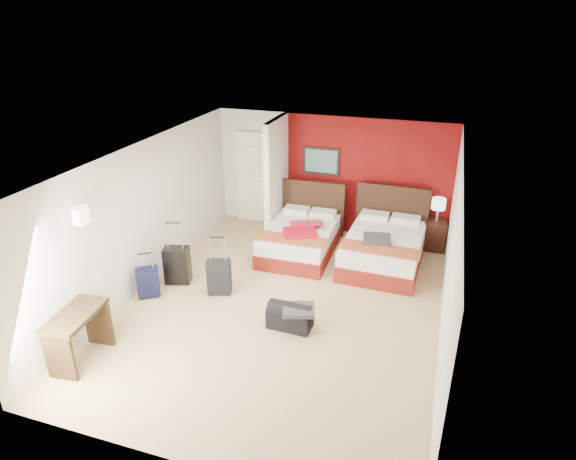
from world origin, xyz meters
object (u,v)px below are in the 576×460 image
at_px(suitcase_black, 177,266).
at_px(suitcase_navy, 148,284).
at_px(suitcase_charcoal, 219,278).
at_px(red_suitcase_open, 303,228).
at_px(desk, 80,337).
at_px(bed_left, 299,241).
at_px(table_lamp, 438,210).
at_px(nightstand, 434,235).
at_px(duffel_bag, 290,317).
at_px(bed_right, 383,250).

xyz_separation_m(suitcase_black, suitcase_navy, (-0.24, -0.57, -0.08)).
height_order(suitcase_charcoal, suitcase_navy, suitcase_charcoal).
distance_m(suitcase_black, suitcase_navy, 0.62).
relative_size(red_suitcase_open, suitcase_navy, 1.69).
bearing_deg(desk, bed_left, 59.03).
bearing_deg(bed_left, table_lamp, 21.72).
relative_size(table_lamp, desk, 0.53).
bearing_deg(nightstand, suitcase_navy, -145.45).
relative_size(bed_left, duffel_bag, 2.75).
bearing_deg(desk, nightstand, 43.29).
height_order(suitcase_charcoal, duffel_bag, suitcase_charcoal).
bearing_deg(nightstand, red_suitcase_open, -156.98).
bearing_deg(duffel_bag, nightstand, 62.95).
relative_size(bed_right, suitcase_navy, 3.94).
distance_m(table_lamp, duffel_bag, 4.03).
height_order(red_suitcase_open, suitcase_navy, red_suitcase_open).
bearing_deg(desk, red_suitcase_open, 57.30).
distance_m(bed_left, duffel_bag, 2.48).
bearing_deg(suitcase_charcoal, table_lamp, 22.30).
relative_size(suitcase_black, duffel_bag, 0.98).
distance_m(red_suitcase_open, duffel_bag, 2.40).
height_order(red_suitcase_open, suitcase_charcoal, red_suitcase_open).
bearing_deg(suitcase_navy, bed_left, 16.53).
relative_size(bed_right, suitcase_black, 3.02).
height_order(bed_right, duffel_bag, bed_right).
relative_size(red_suitcase_open, desk, 0.92).
bearing_deg(bed_left, duffel_bag, -77.42).
height_order(red_suitcase_open, duffel_bag, red_suitcase_open).
relative_size(red_suitcase_open, table_lamp, 1.75).
bearing_deg(suitcase_black, duffel_bag, -31.79).
height_order(bed_left, desk, desk).
relative_size(bed_left, suitcase_navy, 3.66).
distance_m(suitcase_navy, desk, 1.73).
bearing_deg(desk, suitcase_black, 79.48).
relative_size(suitcase_charcoal, desk, 0.63).
xyz_separation_m(nightstand, suitcase_navy, (-4.48, -3.37, -0.05)).
height_order(bed_right, desk, desk).
bearing_deg(nightstand, table_lamp, 0.00).
bearing_deg(table_lamp, suitcase_navy, -143.03).
height_order(table_lamp, duffel_bag, table_lamp).
bearing_deg(bed_left, desk, -116.23).
bearing_deg(desk, bed_right, 43.42).
bearing_deg(suitcase_charcoal, red_suitcase_open, 42.86).
relative_size(bed_right, red_suitcase_open, 2.33).
bearing_deg(bed_right, table_lamp, 50.52).
bearing_deg(suitcase_charcoal, bed_left, 46.67).
xyz_separation_m(nightstand, suitcase_black, (-4.24, -2.81, 0.03)).
height_order(bed_right, suitcase_navy, bed_right).
bearing_deg(red_suitcase_open, bed_left, 110.62).
bearing_deg(suitcase_charcoal, desk, -133.82).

